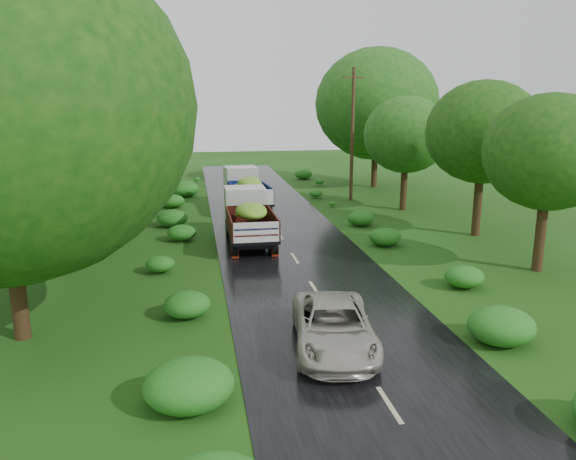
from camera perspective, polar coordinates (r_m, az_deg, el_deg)
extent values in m
plane|color=#1C400D|center=(13.62, 10.24, -17.11)|extent=(120.00, 120.00, 0.00)
cube|color=black|center=(17.89, 4.79, -9.15)|extent=(6.50, 80.00, 0.02)
cube|color=#BFB78C|center=(13.61, 10.25, -17.03)|extent=(0.12, 1.60, 0.00)
cube|color=#BFB78C|center=(17.00, 5.64, -10.38)|extent=(0.12, 1.60, 0.00)
cube|color=#BFB78C|center=(20.61, 2.71, -5.96)|extent=(0.12, 1.60, 0.00)
cube|color=#BFB78C|center=(24.34, 0.70, -2.86)|extent=(0.12, 1.60, 0.00)
cube|color=#BFB78C|center=(28.14, -0.77, -0.60)|extent=(0.12, 1.60, 0.00)
cube|color=#BFB78C|center=(32.00, -1.88, 1.13)|extent=(0.12, 1.60, 0.00)
cube|color=#BFB78C|center=(35.88, -2.76, 2.48)|extent=(0.12, 1.60, 0.00)
cube|color=#BFB78C|center=(39.79, -3.46, 3.57)|extent=(0.12, 1.60, 0.00)
cube|color=#BFB78C|center=(43.71, -4.04, 4.46)|extent=(0.12, 1.60, 0.00)
cube|color=#BFB78C|center=(47.65, -4.53, 5.21)|extent=(0.12, 1.60, 0.00)
cube|color=#BFB78C|center=(51.60, -4.94, 5.84)|extent=(0.12, 1.60, 0.00)
cube|color=black|center=(26.51, -3.92, -0.26)|extent=(1.55, 5.07, 0.25)
cylinder|color=black|center=(28.26, -6.06, 0.28)|extent=(0.25, 0.90, 0.90)
cylinder|color=black|center=(28.42, -2.55, 0.42)|extent=(0.25, 0.90, 0.90)
cylinder|color=black|center=(25.36, -5.61, -1.25)|extent=(0.25, 0.90, 0.90)
cylinder|color=black|center=(25.53, -1.70, -1.09)|extent=(0.25, 0.90, 0.90)
cylinder|color=black|center=(24.47, -5.45, -1.79)|extent=(0.25, 0.90, 0.90)
cylinder|color=black|center=(24.65, -1.40, -1.62)|extent=(0.25, 0.90, 0.90)
cube|color=maroon|center=(24.23, -5.39, -2.43)|extent=(0.31, 0.04, 0.41)
cube|color=maroon|center=(24.41, -1.30, -2.25)|extent=(0.31, 0.04, 0.41)
cube|color=silver|center=(28.27, -4.38, 2.64)|extent=(1.99, 1.71, 1.71)
cube|color=black|center=(25.55, -3.71, -0.33)|extent=(2.07, 3.87, 0.14)
cube|color=#45130C|center=(25.35, -5.98, 0.68)|extent=(0.07, 3.87, 0.86)
cube|color=#45130C|center=(25.55, -1.50, 0.85)|extent=(0.07, 3.87, 0.86)
cube|color=#45130C|center=(27.28, -4.15, 1.63)|extent=(2.07, 0.07, 0.86)
cube|color=silver|center=(23.60, -3.24, -0.24)|extent=(2.07, 0.07, 0.86)
ellipsoid|color=#428418|center=(25.32, -3.75, 1.95)|extent=(1.74, 3.25, 0.90)
cube|color=black|center=(34.47, -4.18, 2.97)|extent=(2.02, 5.23, 0.25)
cylinder|color=black|center=(36.15, -6.10, 3.20)|extent=(0.33, 0.93, 0.91)
cylinder|color=black|center=(36.45, -3.36, 3.34)|extent=(0.33, 0.93, 0.91)
cylinder|color=black|center=(33.22, -5.30, 2.30)|extent=(0.33, 0.93, 0.91)
cylinder|color=black|center=(33.55, -2.33, 2.46)|extent=(0.33, 0.93, 0.91)
cylinder|color=black|center=(32.32, -5.02, 1.99)|extent=(0.33, 0.93, 0.91)
cylinder|color=black|center=(32.66, -1.98, 2.16)|extent=(0.33, 0.93, 0.91)
cube|color=maroon|center=(32.07, -4.92, 1.54)|extent=(0.31, 0.06, 0.41)
cube|color=maroon|center=(32.41, -1.85, 1.71)|extent=(0.31, 0.06, 0.41)
cube|color=silver|center=(36.29, -4.81, 5.07)|extent=(2.15, 1.90, 1.72)
cube|color=black|center=(33.51, -3.88, 3.01)|extent=(2.43, 4.07, 0.15)
cube|color=navy|center=(33.25, -5.60, 3.78)|extent=(0.42, 3.89, 0.86)
cube|color=navy|center=(33.63, -2.21, 3.94)|extent=(0.42, 3.89, 0.86)
cube|color=navy|center=(35.28, -4.49, 4.36)|extent=(2.08, 0.26, 0.86)
cube|color=silver|center=(31.57, -3.23, 3.30)|extent=(2.08, 0.26, 0.86)
ellipsoid|color=#428418|center=(33.34, -3.91, 4.78)|extent=(2.04, 3.42, 0.91)
imported|color=#B1AB9D|center=(15.80, 4.66, -9.73)|extent=(2.77, 4.91, 1.29)
cylinder|color=#382616|center=(37.52, 6.55, 9.52)|extent=(0.29, 0.29, 8.64)
cube|color=#382616|center=(37.44, 6.70, 15.13)|extent=(1.50, 0.45, 0.11)
cylinder|color=black|center=(17.32, -26.53, 1.60)|extent=(0.46, 0.46, 7.48)
cylinder|color=black|center=(23.38, -23.59, 5.04)|extent=(0.47, 0.47, 7.79)
ellipsoid|color=#0E430D|center=(23.18, -24.30, 12.28)|extent=(3.76, 3.76, 3.39)
cylinder|color=black|center=(28.57, -18.87, 5.89)|extent=(0.45, 0.45, 6.89)
ellipsoid|color=#0E430D|center=(28.37, -19.28, 11.13)|extent=(4.14, 4.14, 3.72)
cylinder|color=black|center=(32.01, -23.08, 7.72)|extent=(0.48, 0.48, 8.49)
ellipsoid|color=#0E430D|center=(31.90, -23.62, 13.48)|extent=(4.09, 4.09, 3.68)
cylinder|color=black|center=(38.08, -17.04, 7.44)|extent=(0.44, 0.44, 6.47)
ellipsoid|color=#0E430D|center=(37.92, -17.30, 11.14)|extent=(3.14, 3.14, 2.83)
cylinder|color=black|center=(41.59, -19.98, 9.00)|extent=(0.48, 0.48, 8.36)
ellipsoid|color=#0E430D|center=(41.50, -20.34, 13.37)|extent=(4.71, 4.71, 4.24)
cylinder|color=black|center=(46.57, -17.37, 9.69)|extent=(0.48, 0.48, 8.51)
ellipsoid|color=#0E430D|center=(46.50, -17.66, 13.66)|extent=(4.51, 4.51, 4.06)
cylinder|color=black|center=(24.23, 24.53, 2.37)|extent=(0.41, 0.41, 5.42)
ellipsoid|color=#145215|center=(23.96, 25.01, 7.20)|extent=(3.17, 3.17, 2.85)
cylinder|color=black|center=(29.37, 18.88, 5.05)|extent=(0.42, 0.42, 5.86)
ellipsoid|color=#145215|center=(29.16, 19.22, 9.38)|extent=(3.33, 3.33, 3.00)
cylinder|color=black|center=(35.01, 11.77, 6.22)|extent=(0.41, 0.41, 5.21)
ellipsoid|color=#145215|center=(34.82, 11.93, 9.46)|extent=(3.19, 3.19, 2.88)
cylinder|color=black|center=(43.44, 8.86, 8.97)|extent=(0.45, 0.45, 7.10)
ellipsoid|color=#145215|center=(43.31, 8.99, 12.52)|extent=(4.29, 4.29, 3.86)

